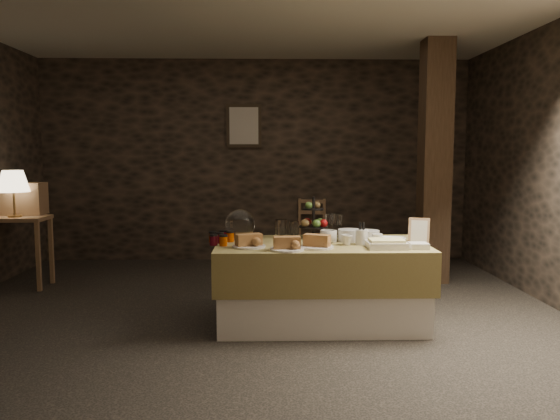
{
  "coord_description": "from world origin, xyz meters",
  "views": [
    {
      "loc": [
        0.14,
        -4.63,
        1.41
      ],
      "look_at": [
        0.26,
        0.2,
        0.9
      ],
      "focal_mm": 35.0,
      "sensor_mm": 36.0,
      "label": 1
    }
  ],
  "objects_px": {
    "console_table": "(13,229)",
    "table_lamp": "(13,182)",
    "chair": "(309,234)",
    "wine_rack": "(24,199)",
    "buffet_table": "(321,277)",
    "fruit_stand": "(314,222)",
    "timber_column": "(435,163)"
  },
  "relations": [
    {
      "from": "console_table",
      "to": "timber_column",
      "type": "distance_m",
      "value": 4.5
    },
    {
      "from": "buffet_table",
      "to": "fruit_stand",
      "type": "height_order",
      "value": "fruit_stand"
    },
    {
      "from": "console_table",
      "to": "timber_column",
      "type": "relative_size",
      "value": 0.29
    },
    {
      "from": "buffet_table",
      "to": "timber_column",
      "type": "bearing_deg",
      "value": 47.0
    },
    {
      "from": "console_table",
      "to": "wine_rack",
      "type": "xyz_separation_m",
      "value": [
        0.05,
        0.18,
        0.3
      ]
    },
    {
      "from": "console_table",
      "to": "chair",
      "type": "bearing_deg",
      "value": 21.94
    },
    {
      "from": "buffet_table",
      "to": "table_lamp",
      "type": "relative_size",
      "value": 3.55
    },
    {
      "from": "buffet_table",
      "to": "chair",
      "type": "bearing_deg",
      "value": 87.52
    },
    {
      "from": "buffet_table",
      "to": "timber_column",
      "type": "xyz_separation_m",
      "value": [
        1.37,
        1.47,
        0.91
      ]
    },
    {
      "from": "buffet_table",
      "to": "console_table",
      "type": "bearing_deg",
      "value": 157.15
    },
    {
      "from": "timber_column",
      "to": "chair",
      "type": "bearing_deg",
      "value": 138.36
    },
    {
      "from": "buffet_table",
      "to": "wine_rack",
      "type": "bearing_deg",
      "value": 154.0
    },
    {
      "from": "console_table",
      "to": "wine_rack",
      "type": "distance_m",
      "value": 0.35
    },
    {
      "from": "console_table",
      "to": "table_lamp",
      "type": "distance_m",
      "value": 0.49
    },
    {
      "from": "buffet_table",
      "to": "fruit_stand",
      "type": "distance_m",
      "value": 0.52
    },
    {
      "from": "table_lamp",
      "to": "chair",
      "type": "height_order",
      "value": "table_lamp"
    },
    {
      "from": "buffet_table",
      "to": "table_lamp",
      "type": "distance_m",
      "value": 3.36
    },
    {
      "from": "timber_column",
      "to": "fruit_stand",
      "type": "bearing_deg",
      "value": -140.07
    },
    {
      "from": "wine_rack",
      "to": "chair",
      "type": "relative_size",
      "value": 0.67
    },
    {
      "from": "chair",
      "to": "wine_rack",
      "type": "bearing_deg",
      "value": -146.4
    },
    {
      "from": "wine_rack",
      "to": "chair",
      "type": "bearing_deg",
      "value": 19.39
    },
    {
      "from": "console_table",
      "to": "wine_rack",
      "type": "relative_size",
      "value": 1.78
    },
    {
      "from": "fruit_stand",
      "to": "console_table",
      "type": "bearing_deg",
      "value": 161.79
    },
    {
      "from": "wine_rack",
      "to": "timber_column",
      "type": "relative_size",
      "value": 0.16
    },
    {
      "from": "table_lamp",
      "to": "fruit_stand",
      "type": "distance_m",
      "value": 3.16
    },
    {
      "from": "timber_column",
      "to": "fruit_stand",
      "type": "height_order",
      "value": "timber_column"
    },
    {
      "from": "table_lamp",
      "to": "timber_column",
      "type": "height_order",
      "value": "timber_column"
    },
    {
      "from": "console_table",
      "to": "chair",
      "type": "xyz_separation_m",
      "value": [
        3.19,
        1.29,
        -0.26
      ]
    },
    {
      "from": "chair",
      "to": "fruit_stand",
      "type": "bearing_deg",
      "value": -79.39
    },
    {
      "from": "console_table",
      "to": "table_lamp",
      "type": "xyz_separation_m",
      "value": [
        0.05,
        -0.05,
        0.49
      ]
    },
    {
      "from": "buffet_table",
      "to": "console_table",
      "type": "relative_size",
      "value": 2.27
    },
    {
      "from": "table_lamp",
      "to": "wine_rack",
      "type": "relative_size",
      "value": 1.14
    }
  ]
}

